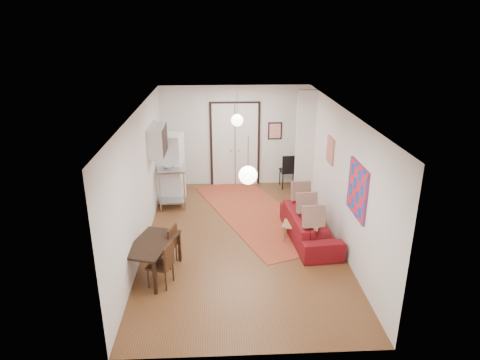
{
  "coord_description": "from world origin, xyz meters",
  "views": [
    {
      "loc": [
        -0.45,
        -8.42,
        4.59
      ],
      "look_at": [
        -0.01,
        0.45,
        1.25
      ],
      "focal_mm": 32.0,
      "sensor_mm": 36.0,
      "label": 1
    }
  ],
  "objects_px": {
    "sofa": "(310,226)",
    "black_side_chair": "(288,166)",
    "kitchen_counter": "(171,176)",
    "dining_table": "(152,246)",
    "dining_chair_far": "(160,259)",
    "coffee_table": "(301,227)",
    "dining_chair_near": "(165,241)",
    "fridge": "(171,168)"
  },
  "relations": [
    {
      "from": "dining_chair_near",
      "to": "dining_table",
      "type": "bearing_deg",
      "value": -5.73
    },
    {
      "from": "kitchen_counter",
      "to": "dining_table",
      "type": "xyz_separation_m",
      "value": [
        -0.01,
        -3.55,
        -0.1
      ]
    },
    {
      "from": "coffee_table",
      "to": "dining_table",
      "type": "distance_m",
      "value": 3.33
    },
    {
      "from": "dining_table",
      "to": "dining_chair_near",
      "type": "height_order",
      "value": "dining_chair_near"
    },
    {
      "from": "dining_table",
      "to": "coffee_table",
      "type": "bearing_deg",
      "value": 22.41
    },
    {
      "from": "dining_table",
      "to": "black_side_chair",
      "type": "distance_m",
      "value": 5.6
    },
    {
      "from": "sofa",
      "to": "dining_chair_far",
      "type": "relative_size",
      "value": 2.59
    },
    {
      "from": "sofa",
      "to": "black_side_chair",
      "type": "distance_m",
      "value": 3.31
    },
    {
      "from": "fridge",
      "to": "kitchen_counter",
      "type": "bearing_deg",
      "value": -71.87
    },
    {
      "from": "kitchen_counter",
      "to": "black_side_chair",
      "type": "distance_m",
      "value": 3.41
    },
    {
      "from": "coffee_table",
      "to": "black_side_chair",
      "type": "bearing_deg",
      "value": 86.22
    },
    {
      "from": "fridge",
      "to": "black_side_chair",
      "type": "xyz_separation_m",
      "value": [
        3.28,
        0.91,
        -0.32
      ]
    },
    {
      "from": "coffee_table",
      "to": "dining_chair_near",
      "type": "height_order",
      "value": "dining_chair_near"
    },
    {
      "from": "dining_chair_far",
      "to": "black_side_chair",
      "type": "relative_size",
      "value": 0.84
    },
    {
      "from": "sofa",
      "to": "dining_chair_near",
      "type": "xyz_separation_m",
      "value": [
        -3.08,
        -0.8,
        0.17
      ]
    },
    {
      "from": "coffee_table",
      "to": "fridge",
      "type": "xyz_separation_m",
      "value": [
        -3.06,
        2.37,
        0.61
      ]
    },
    {
      "from": "dining_chair_far",
      "to": "black_side_chair",
      "type": "height_order",
      "value": "black_side_chair"
    },
    {
      "from": "dining_chair_near",
      "to": "black_side_chair",
      "type": "relative_size",
      "value": 0.84
    },
    {
      "from": "kitchen_counter",
      "to": "sofa",
      "type": "bearing_deg",
      "value": -42.2
    },
    {
      "from": "sofa",
      "to": "dining_chair_near",
      "type": "height_order",
      "value": "dining_chair_near"
    },
    {
      "from": "kitchen_counter",
      "to": "dining_chair_near",
      "type": "height_order",
      "value": "kitchen_counter"
    },
    {
      "from": "black_side_chair",
      "to": "coffee_table",
      "type": "bearing_deg",
      "value": 82.23
    },
    {
      "from": "kitchen_counter",
      "to": "dining_chair_near",
      "type": "bearing_deg",
      "value": -93.62
    },
    {
      "from": "coffee_table",
      "to": "dining_table",
      "type": "height_order",
      "value": "dining_table"
    },
    {
      "from": "coffee_table",
      "to": "kitchen_counter",
      "type": "xyz_separation_m",
      "value": [
        -3.05,
        2.28,
        0.41
      ]
    },
    {
      "from": "kitchen_counter",
      "to": "dining_chair_near",
      "type": "distance_m",
      "value": 3.13
    },
    {
      "from": "sofa",
      "to": "kitchen_counter",
      "type": "bearing_deg",
      "value": 49.85
    },
    {
      "from": "dining_table",
      "to": "dining_chair_far",
      "type": "relative_size",
      "value": 1.64
    },
    {
      "from": "fridge",
      "to": "dining_chair_far",
      "type": "xyz_separation_m",
      "value": [
        0.18,
        -3.9,
        -0.43
      ]
    },
    {
      "from": "fridge",
      "to": "sofa",
      "type": "bearing_deg",
      "value": -28.27
    },
    {
      "from": "coffee_table",
      "to": "kitchen_counter",
      "type": "height_order",
      "value": "kitchen_counter"
    },
    {
      "from": "sofa",
      "to": "dining_table",
      "type": "height_order",
      "value": "dining_table"
    },
    {
      "from": "fridge",
      "to": "dining_table",
      "type": "relative_size",
      "value": 1.32
    },
    {
      "from": "dining_table",
      "to": "black_side_chair",
      "type": "height_order",
      "value": "black_side_chair"
    },
    {
      "from": "dining_table",
      "to": "dining_chair_near",
      "type": "bearing_deg",
      "value": 66.89
    },
    {
      "from": "sofa",
      "to": "fridge",
      "type": "xyz_separation_m",
      "value": [
        -3.26,
        2.39,
        0.59
      ]
    },
    {
      "from": "fridge",
      "to": "dining_chair_near",
      "type": "relative_size",
      "value": 2.16
    },
    {
      "from": "coffee_table",
      "to": "kitchen_counter",
      "type": "bearing_deg",
      "value": 143.14
    },
    {
      "from": "black_side_chair",
      "to": "kitchen_counter",
      "type": "bearing_deg",
      "value": 12.9
    },
    {
      "from": "coffee_table",
      "to": "fridge",
      "type": "distance_m",
      "value": 3.92
    },
    {
      "from": "sofa",
      "to": "coffee_table",
      "type": "height_order",
      "value": "sofa"
    },
    {
      "from": "kitchen_counter",
      "to": "black_side_chair",
      "type": "height_order",
      "value": "kitchen_counter"
    }
  ]
}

